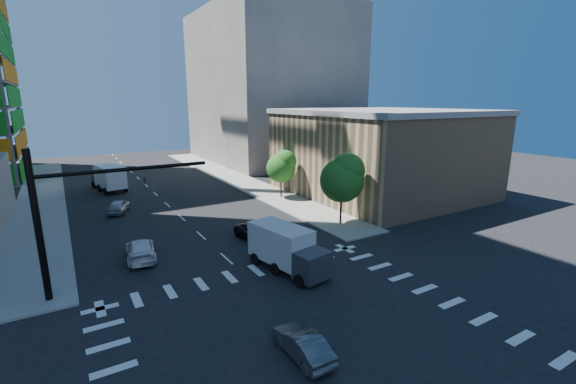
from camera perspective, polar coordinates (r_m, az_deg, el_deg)
ground at (r=20.60m, az=4.46°, el=-21.25°), size 160.00×160.00×0.00m
road_markings at (r=20.60m, az=4.46°, el=-21.24°), size 20.00×20.00×0.01m
sidewalk_ne at (r=59.37m, az=-8.02°, el=2.03°), size 5.00×60.00×0.15m
sidewalk_nw at (r=55.03m, az=-32.72°, el=-0.92°), size 5.00×60.00×0.15m
commercial_building at (r=50.37m, az=13.48°, el=5.80°), size 20.50×22.50×10.60m
bg_building_ne at (r=78.05m, az=-2.68°, el=15.14°), size 24.00×30.00×28.00m
signal_mast_nw at (r=25.98m, az=-30.02°, el=-2.24°), size 10.20×0.40×9.00m
tree_south at (r=36.36m, az=8.24°, el=2.18°), size 4.16×4.16×6.82m
tree_north at (r=46.40m, az=-0.85°, el=3.88°), size 3.54×3.52×5.78m
car_nb_far at (r=33.08m, az=-4.52°, el=-6.05°), size 2.71×5.15×1.38m
car_sb_near at (r=31.46m, az=-21.01°, el=-7.93°), size 2.63×5.19×1.44m
car_sb_mid at (r=44.85m, az=-23.81°, el=-1.91°), size 3.02×4.47×1.41m
car_sb_cross at (r=19.32m, az=2.17°, el=-21.59°), size 1.37×3.83×1.26m
box_truck_near at (r=27.08m, az=0.24°, el=-9.02°), size 3.53×6.23×3.08m
box_truck_far at (r=56.51m, az=-25.12°, el=1.76°), size 3.91×6.81×3.36m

